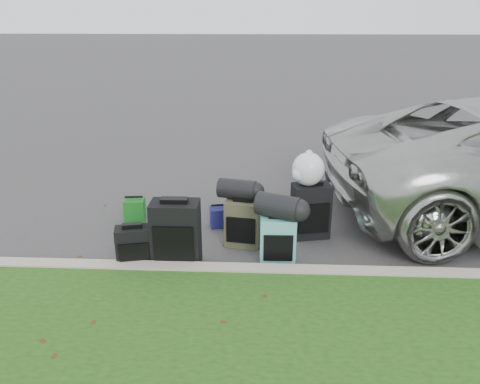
{
  "coord_description": "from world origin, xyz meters",
  "views": [
    {
      "loc": [
        0.17,
        -5.4,
        2.71
      ],
      "look_at": [
        -0.1,
        0.2,
        0.55
      ],
      "focal_mm": 35.0,
      "sensor_mm": 36.0,
      "label": 1
    }
  ],
  "objects_px": {
    "suitcase_small_black": "(134,248)",
    "tote_green": "(135,210)",
    "tote_navy": "(220,217)",
    "suitcase_teal": "(278,241)",
    "suitcase_olive": "(243,223)",
    "suitcase_large_black_right": "(311,211)",
    "suitcase_large_black_left": "(176,234)"
  },
  "relations": [
    {
      "from": "suitcase_large_black_right",
      "to": "tote_green",
      "type": "height_order",
      "value": "suitcase_large_black_right"
    },
    {
      "from": "suitcase_olive",
      "to": "tote_green",
      "type": "bearing_deg",
      "value": 165.63
    },
    {
      "from": "suitcase_olive",
      "to": "suitcase_teal",
      "type": "xyz_separation_m",
      "value": [
        0.41,
        -0.43,
        -0.01
      ]
    },
    {
      "from": "tote_navy",
      "to": "suitcase_large_black_right",
      "type": "bearing_deg",
      "value": -23.79
    },
    {
      "from": "tote_green",
      "to": "tote_navy",
      "type": "bearing_deg",
      "value": -12.74
    },
    {
      "from": "suitcase_small_black",
      "to": "suitcase_olive",
      "type": "height_order",
      "value": "suitcase_olive"
    },
    {
      "from": "suitcase_small_black",
      "to": "tote_navy",
      "type": "relative_size",
      "value": 1.83
    },
    {
      "from": "tote_green",
      "to": "tote_navy",
      "type": "relative_size",
      "value": 1.15
    },
    {
      "from": "suitcase_large_black_right",
      "to": "suitcase_teal",
      "type": "bearing_deg",
      "value": -132.68
    },
    {
      "from": "suitcase_small_black",
      "to": "tote_navy",
      "type": "bearing_deg",
      "value": 40.5
    },
    {
      "from": "tote_navy",
      "to": "tote_green",
      "type": "bearing_deg",
      "value": 161.0
    },
    {
      "from": "suitcase_olive",
      "to": "suitcase_large_black_left",
      "type": "bearing_deg",
      "value": -134.91
    },
    {
      "from": "suitcase_small_black",
      "to": "tote_navy",
      "type": "height_order",
      "value": "suitcase_small_black"
    },
    {
      "from": "suitcase_large_black_left",
      "to": "suitcase_olive",
      "type": "height_order",
      "value": "suitcase_large_black_left"
    },
    {
      "from": "suitcase_small_black",
      "to": "suitcase_olive",
      "type": "relative_size",
      "value": 0.84
    },
    {
      "from": "suitcase_small_black",
      "to": "tote_green",
      "type": "distance_m",
      "value": 1.32
    },
    {
      "from": "suitcase_large_black_left",
      "to": "suitcase_olive",
      "type": "relative_size",
      "value": 1.32
    },
    {
      "from": "suitcase_large_black_left",
      "to": "suitcase_teal",
      "type": "distance_m",
      "value": 1.15
    },
    {
      "from": "suitcase_teal",
      "to": "suitcase_small_black",
      "type": "bearing_deg",
      "value": -174.93
    },
    {
      "from": "suitcase_teal",
      "to": "tote_green",
      "type": "relative_size",
      "value": 1.85
    },
    {
      "from": "suitcase_olive",
      "to": "tote_green",
      "type": "xyz_separation_m",
      "value": [
        -1.53,
        0.66,
        -0.14
      ]
    },
    {
      "from": "suitcase_large_black_right",
      "to": "tote_navy",
      "type": "bearing_deg",
      "value": 157.14
    },
    {
      "from": "suitcase_small_black",
      "to": "suitcase_large_black_left",
      "type": "bearing_deg",
      "value": -2.92
    },
    {
      "from": "tote_navy",
      "to": "suitcase_teal",
      "type": "bearing_deg",
      "value": -64.02
    },
    {
      "from": "suitcase_small_black",
      "to": "suitcase_teal",
      "type": "xyz_separation_m",
      "value": [
        1.61,
        0.18,
        0.04
      ]
    },
    {
      "from": "suitcase_large_black_right",
      "to": "tote_navy",
      "type": "distance_m",
      "value": 1.23
    },
    {
      "from": "suitcase_olive",
      "to": "suitcase_small_black",
      "type": "bearing_deg",
      "value": -143.98
    },
    {
      "from": "tote_green",
      "to": "tote_navy",
      "type": "xyz_separation_m",
      "value": [
        1.19,
        -0.14,
        -0.02
      ]
    },
    {
      "from": "suitcase_large_black_right",
      "to": "tote_green",
      "type": "relative_size",
      "value": 2.29
    },
    {
      "from": "suitcase_large_black_left",
      "to": "tote_green",
      "type": "bearing_deg",
      "value": 123.39
    },
    {
      "from": "suitcase_large_black_left",
      "to": "suitcase_olive",
      "type": "distance_m",
      "value": 0.91
    },
    {
      "from": "tote_green",
      "to": "suitcase_teal",
      "type": "bearing_deg",
      "value": -35.38
    }
  ]
}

